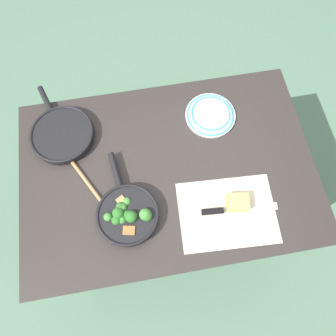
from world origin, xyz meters
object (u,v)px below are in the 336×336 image
Objects in this scene: skillet_broccoli at (128,214)px; dinner_plate_stack at (211,115)px; wooden_spoon at (74,164)px; cheese_block at (237,203)px; grater_knife at (229,210)px; skillet_eggs at (62,134)px.

dinner_plate_stack is at bearing -55.40° from skillet_broccoli.
skillet_broccoli is 0.55m from dinner_plate_stack.
cheese_block reaches higher than wooden_spoon.
grater_knife is 0.04m from cheese_block.
skillet_eggs is 1.29× the size of grater_knife.
cheese_block is 0.43× the size of dinner_plate_stack.
grater_knife is at bearing -145.88° from wooden_spoon.
skillet_broccoli is 0.99× the size of skillet_eggs.
wooden_spoon is at bearing -168.11° from dinner_plate_stack.
cheese_block is at bearing -88.18° from dinner_plate_stack.
skillet_eggs is at bearing 147.58° from cheese_block.
skillet_eggs is at bearing -14.68° from wooden_spoon.
grater_knife is at bearing -104.97° from skillet_broccoli.
dinner_plate_stack reaches higher than wooden_spoon.
cheese_block is (0.65, -0.41, 0.00)m from skillet_eggs.
skillet_eggs is 0.64m from dinner_plate_stack.
cheese_block reaches higher than skillet_eggs.
dinner_plate_stack is at bearing -107.04° from wooden_spoon.
dinner_plate_stack is at bearing 91.82° from cheese_block.
skillet_broccoli is 1.27× the size of grater_knife.
dinner_plate_stack is at bearing 91.54° from grater_knife.
skillet_broccoli is 0.31m from wooden_spoon.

